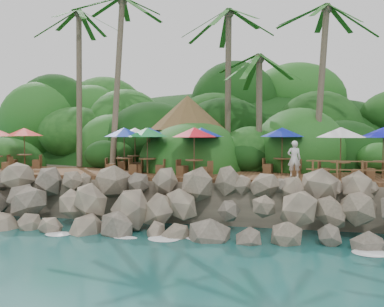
# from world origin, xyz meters

# --- Properties ---
(ground) EXTENTS (140.00, 140.00, 0.00)m
(ground) POSITION_xyz_m (0.00, 0.00, 0.00)
(ground) COLOR #19514F
(ground) RESTS_ON ground
(land_base) EXTENTS (32.00, 25.20, 2.10)m
(land_base) POSITION_xyz_m (0.00, 16.00, 1.05)
(land_base) COLOR gray
(land_base) RESTS_ON ground
(jungle_hill) EXTENTS (44.80, 28.00, 15.40)m
(jungle_hill) POSITION_xyz_m (0.00, 23.50, 0.00)
(jungle_hill) COLOR #143811
(jungle_hill) RESTS_ON ground
(seawall) EXTENTS (29.00, 4.00, 2.30)m
(seawall) POSITION_xyz_m (0.00, 2.00, 1.15)
(seawall) COLOR gray
(seawall) RESTS_ON ground
(terrace) EXTENTS (26.00, 5.00, 0.20)m
(terrace) POSITION_xyz_m (0.00, 6.00, 2.20)
(terrace) COLOR brown
(terrace) RESTS_ON land_base
(jungle_foliage) EXTENTS (44.00, 16.00, 12.00)m
(jungle_foliage) POSITION_xyz_m (0.00, 15.00, 0.00)
(jungle_foliage) COLOR #143811
(jungle_foliage) RESTS_ON ground
(foam_line) EXTENTS (25.20, 0.80, 0.06)m
(foam_line) POSITION_xyz_m (0.00, 0.30, 0.03)
(foam_line) COLOR white
(foam_line) RESTS_ON ground
(palms) EXTENTS (29.49, 6.93, 12.12)m
(palms) POSITION_xyz_m (2.29, 8.68, 11.83)
(palms) COLOR brown
(palms) RESTS_ON ground
(palapa) EXTENTS (4.98, 4.98, 4.60)m
(palapa) POSITION_xyz_m (-1.08, 9.49, 5.79)
(palapa) COLOR brown
(palapa) RESTS_ON ground
(dining_clusters) EXTENTS (23.95, 5.43, 2.54)m
(dining_clusters) POSITION_xyz_m (-0.99, 6.04, 4.41)
(dining_clusters) COLOR brown
(dining_clusters) RESTS_ON terrace
(waiter) EXTENTS (0.70, 0.49, 1.86)m
(waiter) POSITION_xyz_m (5.51, 5.29, 3.23)
(waiter) COLOR white
(waiter) RESTS_ON terrace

